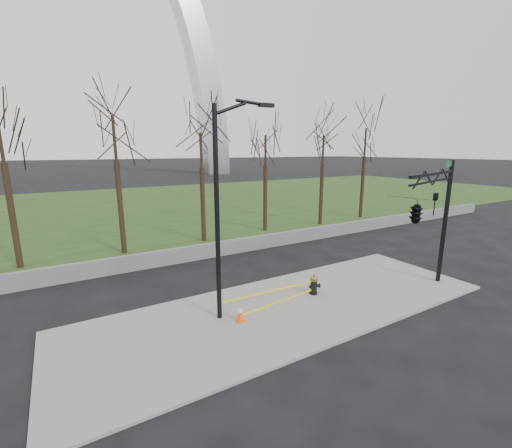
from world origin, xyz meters
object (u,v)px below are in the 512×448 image
fire_hydrant (314,285)px  street_light (223,200)px  traffic_cone (240,313)px  traffic_signal_mast (423,208)px

fire_hydrant → street_light: (-4.34, 0.17, 4.18)m
street_light → traffic_cone: bearing=-59.2°
traffic_signal_mast → traffic_cone: bearing=147.4°
traffic_cone → street_light: street_light is taller
traffic_cone → traffic_signal_mast: traffic_signal_mast is taller
traffic_cone → traffic_signal_mast: 8.44m
street_light → traffic_signal_mast: 8.11m
fire_hydrant → traffic_signal_mast: bearing=-16.4°
fire_hydrant → traffic_signal_mast: 5.57m
traffic_cone → traffic_signal_mast: bearing=-17.9°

